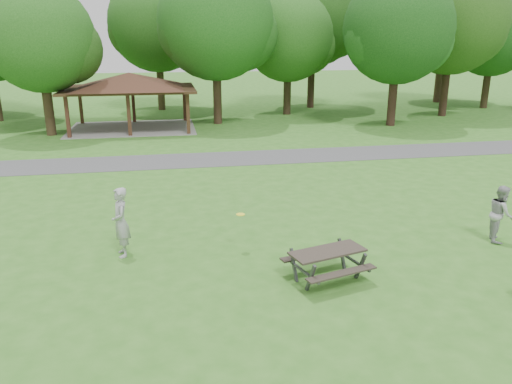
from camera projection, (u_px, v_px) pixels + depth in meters
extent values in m
plane|color=#337020|center=(245.00, 291.00, 12.47)|extent=(160.00, 160.00, 0.00)
cube|color=#48494B|center=(202.00, 160.00, 25.61)|extent=(120.00, 3.20, 0.02)
cube|color=#391E14|center=(67.00, 117.00, 30.76)|extent=(0.22, 0.22, 2.60)
cube|color=#3D2716|center=(81.00, 106.00, 35.83)|extent=(0.22, 0.22, 2.60)
cube|color=#361F13|center=(129.00, 115.00, 31.39)|extent=(0.22, 0.22, 2.60)
cube|color=#351C13|center=(133.00, 104.00, 36.46)|extent=(0.22, 0.22, 2.60)
cube|color=#382314|center=(188.00, 114.00, 32.02)|extent=(0.22, 0.22, 2.60)
cube|color=#391F14|center=(184.00, 103.00, 37.09)|extent=(0.22, 0.22, 2.60)
cube|color=#352315|center=(130.00, 89.00, 33.52)|extent=(8.60, 6.60, 0.16)
pyramid|color=#382016|center=(129.00, 80.00, 33.34)|extent=(7.01, 7.01, 1.00)
cube|color=gray|center=(133.00, 128.00, 34.31)|extent=(8.40, 6.40, 0.03)
sphere|color=#124212|center=(14.00, 37.00, 36.09)|extent=(5.07, 5.07, 5.07)
cylinder|color=#322416|center=(48.00, 108.00, 31.53)|extent=(0.60, 0.60, 3.50)
sphere|color=#1B4E16|center=(40.00, 38.00, 30.27)|extent=(6.60, 6.60, 6.60)
sphere|color=#194012|center=(68.00, 49.00, 31.00)|extent=(4.29, 4.29, 4.29)
sphere|color=#144614|center=(17.00, 46.00, 30.00)|extent=(3.96, 3.96, 3.96)
cylinder|color=#312015|center=(217.00, 96.00, 35.68)|extent=(0.60, 0.60, 4.02)
sphere|color=#174C15|center=(216.00, 22.00, 34.18)|extent=(8.00, 8.00, 8.00)
sphere|color=#164714|center=(241.00, 34.00, 35.01)|extent=(5.20, 5.20, 5.20)
sphere|color=#174212|center=(193.00, 31.00, 33.90)|extent=(4.80, 4.80, 4.80)
cylinder|color=black|center=(287.00, 93.00, 40.08)|extent=(0.60, 0.60, 3.43)
sphere|color=#1C4F16|center=(288.00, 36.00, 38.78)|extent=(7.00, 7.00, 7.00)
sphere|color=#1E4F16|center=(306.00, 46.00, 39.54)|extent=(4.55, 4.55, 4.55)
sphere|color=#1A4D16|center=(271.00, 43.00, 38.51)|extent=(4.20, 4.20, 4.20)
cylinder|color=black|center=(392.00, 99.00, 34.94)|extent=(0.60, 0.60, 3.78)
sphere|color=#123F12|center=(398.00, 29.00, 33.55)|extent=(7.40, 7.40, 7.40)
sphere|color=#164E16|center=(418.00, 40.00, 34.33)|extent=(4.81, 4.81, 4.81)
sphere|color=#154714|center=(378.00, 37.00, 33.27)|extent=(4.44, 4.44, 4.44)
cylinder|color=black|center=(445.00, 89.00, 39.19)|extent=(0.60, 0.60, 4.20)
sphere|color=#1E4513|center=(452.00, 19.00, 37.64)|extent=(8.20, 8.20, 8.20)
sphere|color=#214E16|center=(471.00, 31.00, 38.48)|extent=(5.33, 5.33, 5.33)
sphere|color=#184313|center=(433.00, 28.00, 37.36)|extent=(4.92, 4.92, 4.92)
cylinder|color=black|center=(486.00, 87.00, 43.59)|extent=(0.60, 0.60, 3.57)
sphere|color=#134313|center=(493.00, 36.00, 42.30)|extent=(6.80, 6.80, 6.80)
sphere|color=#164112|center=(506.00, 44.00, 43.04)|extent=(4.42, 4.42, 4.42)
sphere|color=#154915|center=(479.00, 42.00, 42.03)|extent=(4.08, 4.08, 4.08)
cylinder|color=#312416|center=(161.00, 85.00, 42.49)|extent=(0.60, 0.60, 4.13)
sphere|color=#1C4E16|center=(157.00, 23.00, 40.97)|extent=(8.00, 8.00, 8.00)
sphere|color=#174D16|center=(180.00, 33.00, 41.80)|extent=(5.20, 5.20, 5.20)
sphere|color=#1D4313|center=(138.00, 30.00, 40.69)|extent=(4.80, 4.80, 4.80)
cylinder|color=black|center=(311.00, 81.00, 43.71)|extent=(0.60, 0.60, 4.55)
sphere|color=#194313|center=(313.00, 16.00, 42.08)|extent=(8.40, 8.40, 8.40)
sphere|color=#164614|center=(333.00, 27.00, 42.94)|extent=(5.46, 5.46, 5.46)
sphere|color=#1A4A15|center=(294.00, 24.00, 41.80)|extent=(5.04, 5.04, 5.04)
cylinder|color=#322016|center=(438.00, 79.00, 47.37)|extent=(0.60, 0.60, 4.27)
sphere|color=#194A15|center=(445.00, 22.00, 45.84)|extent=(8.00, 8.00, 8.00)
sphere|color=#164C15|center=(459.00, 32.00, 46.66)|extent=(5.20, 5.20, 5.20)
sphere|color=#194D16|center=(429.00, 29.00, 45.55)|extent=(4.80, 4.80, 4.80)
cube|color=#2F2722|center=(328.00, 252.00, 12.80)|extent=(2.10, 1.28, 0.05)
cube|color=#2C2620|center=(342.00, 273.00, 12.34)|extent=(1.97, 0.80, 0.04)
cube|color=#2A221E|center=(314.00, 254.00, 13.45)|extent=(1.97, 0.80, 0.04)
cube|color=#414043|center=(311.00, 278.00, 12.25)|extent=(0.17, 0.41, 0.85)
cube|color=#47474A|center=(294.00, 265.00, 12.95)|extent=(0.17, 0.41, 0.85)
cube|color=#464649|center=(302.00, 270.00, 12.59)|extent=(0.49, 1.55, 0.05)
cube|color=#3D3D3F|center=(360.00, 266.00, 12.88)|extent=(0.17, 0.41, 0.85)
cube|color=#454548|center=(342.00, 254.00, 13.58)|extent=(0.17, 0.41, 0.85)
cube|color=#3C3D3F|center=(351.00, 259.00, 13.22)|extent=(0.49, 1.55, 0.05)
cylinder|color=yellow|center=(241.00, 214.00, 14.48)|extent=(0.27, 0.27, 0.02)
imported|color=#A4A4A6|center=(121.00, 222.00, 14.20)|extent=(0.62, 0.82, 2.03)
imported|color=#A4A4A6|center=(501.00, 214.00, 15.28)|extent=(0.97, 1.06, 1.77)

